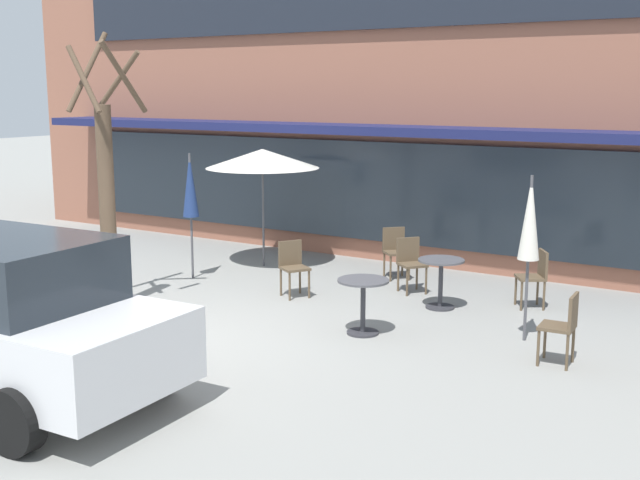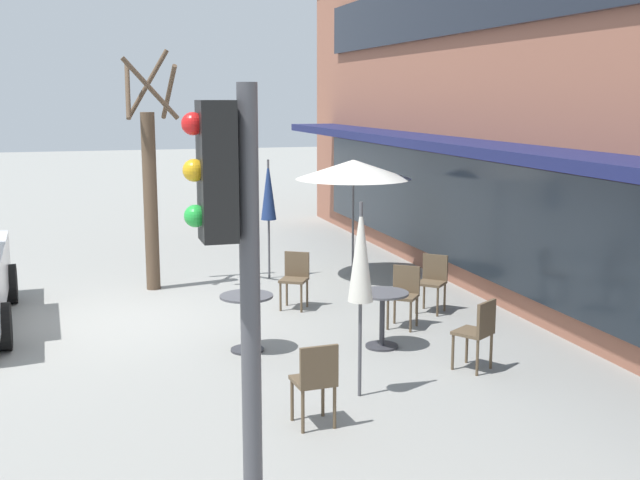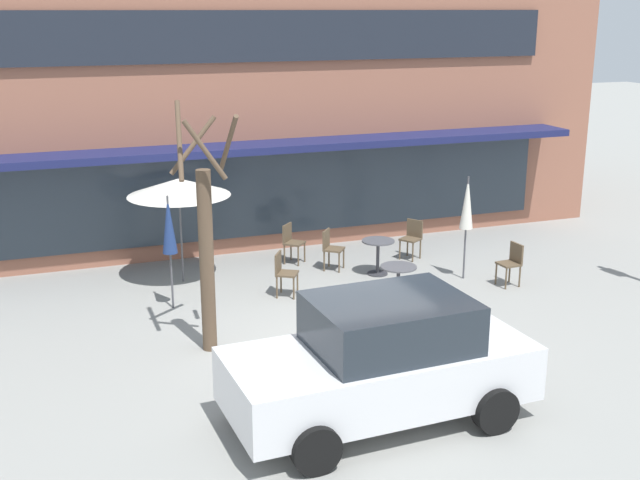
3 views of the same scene
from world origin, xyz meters
name	(u,v)px [view 3 (image 3 of 3)]	position (x,y,z in m)	size (l,w,h in m)	color
ground_plane	(337,350)	(0.00, 0.00, 0.00)	(80.00, 80.00, 0.00)	gray
building_facade	(202,90)	(0.00, 9.96, 3.42)	(19.00, 9.10, 6.84)	#935B47
cafe_table_near_wall	(398,278)	(1.92, 1.67, 0.52)	(0.70, 0.70, 0.76)	#333338
cafe_table_streetside	(378,251)	(2.29, 3.43, 0.52)	(0.70, 0.70, 0.76)	#333338
patio_umbrella_green_folded	(179,187)	(-1.73, 4.40, 2.02)	(2.10, 2.10, 2.20)	#4C4C51
patio_umbrella_cream_folded	(467,204)	(3.88, 2.55, 1.63)	(0.28, 0.28, 2.20)	#4C4C51
patio_umbrella_corner_open	(169,226)	(-2.21, 2.93, 1.63)	(0.28, 0.28, 2.20)	#4C4C51
cafe_chair_0	(291,240)	(0.80, 4.85, 0.53)	(0.57, 0.57, 0.89)	brown
cafe_chair_1	(331,246)	(1.46, 4.10, 0.53)	(0.56, 0.56, 0.89)	brown
cafe_chair_2	(512,261)	(4.58, 1.84, 0.53)	(0.42, 0.42, 0.89)	brown
cafe_chair_3	(283,271)	(-0.02, 2.85, 0.53)	(0.55, 0.55, 0.89)	brown
cafe_chair_4	(412,236)	(3.49, 4.22, 0.53)	(0.55, 0.55, 0.89)	brown
parked_sedan	(382,361)	(-0.27, -2.38, 0.88)	(4.27, 2.15, 1.76)	silver
street_tree	(206,245)	(-1.97, 0.80, 1.82)	(0.99, 0.93, 4.13)	brown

